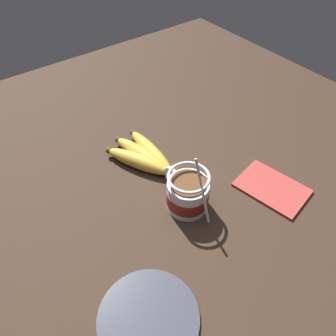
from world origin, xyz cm
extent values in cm
cube|color=#332319|center=(0.00, 0.00, 1.43)|extent=(125.55, 125.55, 2.85)
cylinder|color=silver|center=(-9.81, 3.94, 6.23)|extent=(8.29, 8.29, 6.76)
cylinder|color=maroon|center=(-9.81, 3.94, 5.84)|extent=(8.49, 8.49, 2.99)
torus|color=silver|center=(-4.85, 3.94, 7.12)|extent=(5.00, 0.90, 5.00)
cylinder|color=brown|center=(-9.81, 3.94, 9.72)|extent=(7.09, 7.09, 0.40)
torus|color=silver|center=(-9.81, 3.94, 11.39)|extent=(8.29, 8.29, 0.60)
cylinder|color=#B2B2B7|center=(-13.76, 3.94, 10.81)|extent=(5.46, 0.50, 13.10)
ellipsoid|color=#B2B2B7|center=(-11.26, 3.94, 4.35)|extent=(3.00, 2.00, 0.80)
cylinder|color=#4C381E|center=(-2.55, 1.79, 5.48)|extent=(2.00, 2.00, 3.00)
ellipsoid|color=gold|center=(6.73, 1.45, 4.45)|extent=(16.70, 3.79, 3.19)
sphere|color=#4C381E|center=(15.02, 1.15, 4.45)|extent=(1.44, 1.44, 1.44)
ellipsoid|color=gold|center=(6.65, 3.74, 4.52)|extent=(17.15, 6.73, 3.33)
sphere|color=#4C381E|center=(14.88, 5.48, 4.52)|extent=(1.50, 1.50, 1.50)
ellipsoid|color=gold|center=(5.52, 5.72, 4.58)|extent=(15.86, 10.08, 3.45)
sphere|color=#4C381E|center=(12.70, 9.21, 4.58)|extent=(1.55, 1.55, 1.55)
cube|color=#A33833|center=(-17.33, -13.46, 3.15)|extent=(15.94, 12.61, 0.60)
cylinder|color=#333842|center=(-23.62, 23.06, 3.15)|extent=(16.23, 16.23, 0.60)
camera|label=1|loc=(-40.70, 32.06, 56.36)|focal=35.00mm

